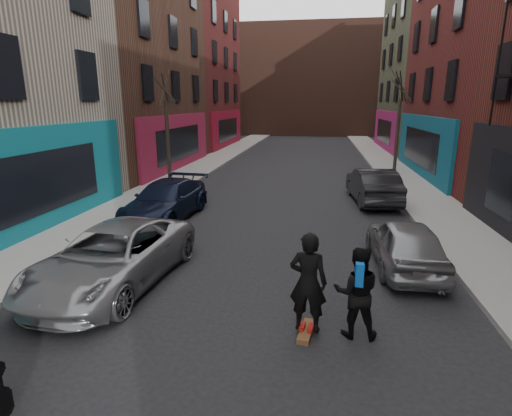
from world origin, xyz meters
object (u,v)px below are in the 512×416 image
(skateboard, at_px, (306,331))
(pedestrian, at_px, (357,292))
(tree_left_far, at_px, (167,120))
(skateboarder, at_px, (308,282))
(parked_left_end, at_px, (166,200))
(parked_right_end, at_px, (373,185))
(parked_left_far, at_px, (113,256))
(parked_right_far, at_px, (405,243))
(tree_right_far, at_px, (399,114))

(skateboard, relative_size, pedestrian, 0.46)
(tree_left_far, relative_size, skateboarder, 3.41)
(skateboard, bearing_deg, pedestrian, 15.52)
(parked_left_end, distance_m, parked_right_end, 8.78)
(parked_left_far, height_order, skateboarder, skateboarder)
(parked_right_far, relative_size, skateboarder, 2.04)
(parked_left_far, relative_size, pedestrian, 2.91)
(parked_left_far, distance_m, parked_right_far, 7.33)
(pedestrian, bearing_deg, skateboard, 6.97)
(tree_left_far, distance_m, parked_right_end, 10.63)
(parked_left_far, distance_m, skateboard, 4.87)
(tree_left_far, xyz_separation_m, parked_right_end, (10.06, -2.23, -2.63))
(tree_right_far, distance_m, skateboard, 19.92)
(tree_right_far, xyz_separation_m, skateboarder, (-4.80, -19.02, -2.48))
(tree_right_far, bearing_deg, parked_right_end, -105.89)
(parked_right_far, bearing_deg, skateboarder, 54.42)
(parked_right_far, height_order, skateboarder, skateboarder)
(skateboarder, bearing_deg, tree_left_far, -51.05)
(skateboarder, bearing_deg, tree_right_far, -95.48)
(parked_left_far, relative_size, parked_right_end, 1.11)
(parked_left_far, relative_size, parked_left_end, 1.06)
(parked_left_end, height_order, parked_right_end, parked_right_end)
(parked_left_far, relative_size, parked_right_far, 1.30)
(skateboard, height_order, skateboarder, skateboarder)
(parked_right_far, xyz_separation_m, pedestrian, (-1.54, -3.47, 0.21))
(parked_right_far, height_order, skateboard, parked_right_far)
(parked_right_far, bearing_deg, parked_right_end, -91.93)
(parked_left_end, xyz_separation_m, pedestrian, (6.34, -6.90, 0.18))
(tree_right_far, height_order, skateboard, tree_right_far)
(parked_left_end, xyz_separation_m, skateboarder, (5.47, -7.00, 0.36))
(parked_right_end, distance_m, pedestrian, 10.80)
(parked_left_end, relative_size, skateboard, 5.99)
(parked_left_end, bearing_deg, tree_left_far, 114.24)
(parked_left_end, distance_m, skateboarder, 8.89)
(parked_right_far, relative_size, skateboard, 4.85)
(tree_left_far, bearing_deg, parked_right_far, -43.32)
(skateboard, bearing_deg, skateboarder, 0.00)
(tree_right_far, xyz_separation_m, pedestrian, (-3.92, -18.92, -2.65))
(parked_left_far, relative_size, skateboard, 6.32)
(parked_right_far, bearing_deg, tree_left_far, -44.91)
(tree_left_far, height_order, parked_left_far, tree_left_far)
(parked_right_end, bearing_deg, parked_left_far, 47.26)
(pedestrian, bearing_deg, parked_right_end, -98.28)
(tree_right_far, distance_m, parked_left_end, 16.06)
(tree_right_far, relative_size, parked_right_end, 1.49)
(parked_left_end, xyz_separation_m, parked_right_end, (7.92, 3.78, 0.06))
(tree_right_far, relative_size, parked_left_far, 1.35)
(parked_left_end, relative_size, parked_right_far, 1.23)
(parked_right_far, bearing_deg, tree_right_far, -100.38)
(pedestrian, bearing_deg, skateboarder, 6.97)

